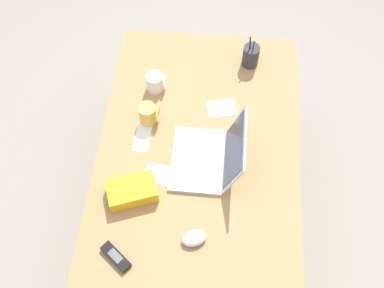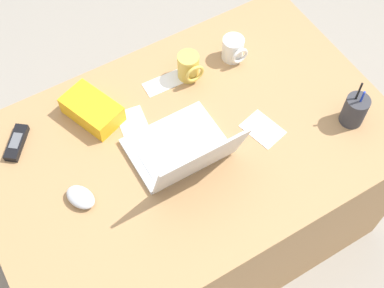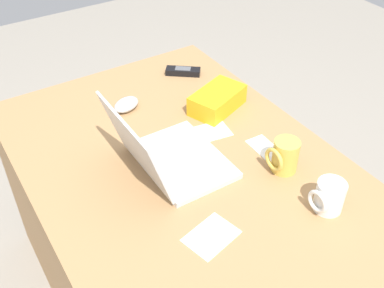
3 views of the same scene
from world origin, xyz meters
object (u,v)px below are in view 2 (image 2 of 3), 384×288
Objects in this scene: laptop at (184,151)px; coffee_mug_tall at (233,49)px; coffee_mug_white at (189,67)px; cordless_phone at (17,143)px; computer_mouse at (81,197)px; pen_holder at (355,110)px; snack_bag at (92,110)px.

laptop is 0.47m from coffee_mug_tall.
coffee_mug_white is 1.14× the size of coffee_mug_tall.
computer_mouse is at bearing 108.70° from cordless_phone.
computer_mouse is 0.56× the size of pen_holder.
coffee_mug_tall is 0.46× the size of snack_bag.
coffee_mug_white reaches higher than computer_mouse.
coffee_mug_white is 0.57× the size of pen_holder.
laptop is 3.00× the size of coffee_mug_white.
laptop is at bearing -15.47° from pen_holder.
pen_holder reaches higher than coffee_mug_tall.
laptop is 0.34m from coffee_mug_white.
computer_mouse is at bearing -11.81° from pen_holder.
snack_bag is (-0.27, 0.02, 0.02)m from cordless_phone.
coffee_mug_white is at bearing -1.58° from coffee_mug_tall.
pen_holder is at bearing 164.53° from laptop.
coffee_mug_tall is at bearing -142.74° from laptop.
coffee_mug_tall is at bearing 177.65° from snack_bag.
cordless_phone is (0.10, -0.29, -0.01)m from computer_mouse.
cordless_phone is 0.73× the size of pen_holder.
computer_mouse is at bearing -5.68° from laptop.
pen_holder is (-0.38, 0.45, 0.01)m from coffee_mug_white.
pen_holder is at bearing 145.25° from computer_mouse.
laptop reaches higher than cordless_phone.
coffee_mug_tall reaches higher than computer_mouse.
snack_bag reaches higher than computer_mouse.
snack_bag is (-0.17, -0.27, 0.02)m from computer_mouse.
pen_holder is (-0.92, 0.19, 0.04)m from computer_mouse.
laptop is 0.59m from pen_holder.
computer_mouse is at bearing 25.28° from coffee_mug_white.
computer_mouse is 0.51× the size of snack_bag.
laptop reaches higher than coffee_mug_tall.
snack_bag is at bearing 175.09° from cordless_phone.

